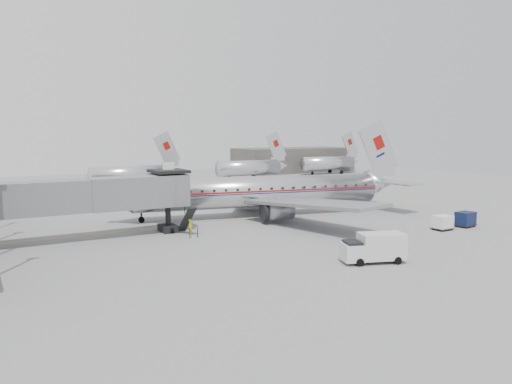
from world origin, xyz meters
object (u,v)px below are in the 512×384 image
service_van (374,247)px  baggage_cart_navy (465,219)px  ramp_worker (191,227)px  airliner (265,192)px  baggage_cart_white (443,222)px

service_van → baggage_cart_navy: service_van is taller
service_van → ramp_worker: 18.70m
airliner → baggage_cart_navy: airliner is taller
airliner → ramp_worker: airliner is taller
service_van → baggage_cart_white: size_ratio=2.68×
baggage_cart_white → service_van: bearing=-159.7°
baggage_cart_navy → ramp_worker: ramp_worker is taller
baggage_cart_white → ramp_worker: ramp_worker is taller
baggage_cart_navy → baggage_cart_white: 3.57m
service_van → airliner: bearing=100.1°
service_van → baggage_cart_white: 16.48m
baggage_cart_navy → baggage_cart_white: bearing=172.7°
airliner → baggage_cart_white: airliner is taller
ramp_worker → airliner: bearing=-16.6°
service_van → baggage_cart_white: bearing=41.0°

